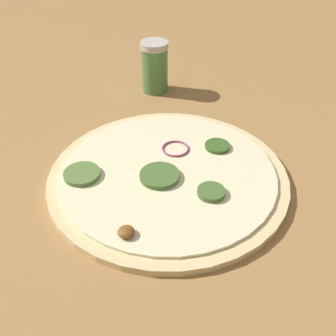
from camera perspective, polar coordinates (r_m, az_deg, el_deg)
The scene contains 3 objects.
ground_plane at distance 0.56m, azimuth 0.00°, elevation -1.61°, with size 3.00×3.00×0.00m, color #9E703F.
pizza at distance 0.56m, azimuth -0.08°, elevation -1.07°, with size 0.34×0.34×0.02m.
spice_jar at distance 0.78m, azimuth -1.94°, elevation 14.49°, with size 0.05×0.05×0.10m.
Camera 1 is at (0.28, -0.33, 0.36)m, focal length 42.00 mm.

